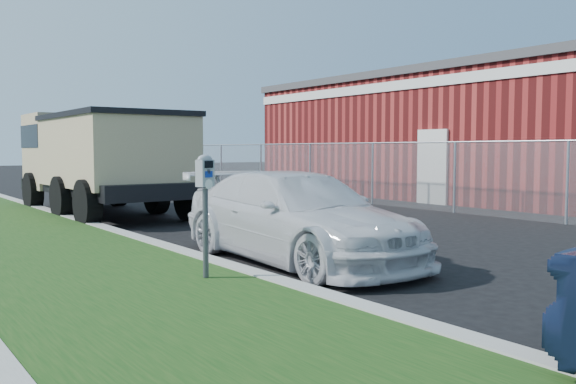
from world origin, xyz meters
TOP-DOWN VIEW (x-y plane):
  - ground at (0.00, 0.00)m, footprint 120.00×120.00m
  - chainlink_fence at (6.00, 7.00)m, footprint 0.06×30.06m
  - brick_building at (12.00, 8.00)m, footprint 9.20×14.20m
  - parking_meter at (-3.20, 0.12)m, footprint 0.22×0.17m
  - white_wagon at (-1.30, 0.90)m, footprint 1.86×4.46m
  - dump_truck at (-1.43, 9.03)m, footprint 2.64×6.54m

SIDE VIEW (x-z plane):
  - ground at x=0.00m, z-range 0.00..0.00m
  - white_wagon at x=-1.30m, z-range 0.00..1.29m
  - parking_meter at x=-3.20m, z-range 0.45..1.87m
  - chainlink_fence at x=6.00m, z-range -13.74..16.26m
  - dump_truck at x=-1.43m, z-range 0.16..2.72m
  - brick_building at x=12.00m, z-range 0.04..4.21m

